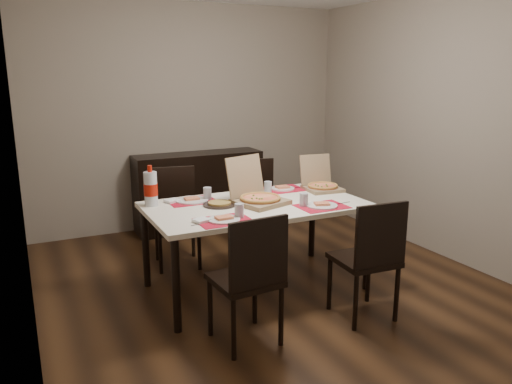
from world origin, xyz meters
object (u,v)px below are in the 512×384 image
(chair_near_left, at_px, (250,275))
(dining_table, at_px, (256,211))
(chair_far_left, at_px, (175,212))
(dip_bowl, at_px, (252,196))
(chair_far_right, at_px, (257,200))
(sideboard, at_px, (199,191))
(pizza_box_center, at_px, (258,196))
(chair_near_right, at_px, (370,255))
(soda_bottle, at_px, (151,189))

(chair_near_left, bearing_deg, dining_table, 61.60)
(chair_far_left, bearing_deg, dip_bowl, -54.30)
(dining_table, bearing_deg, chair_far_left, 116.71)
(dining_table, distance_m, chair_far_right, 1.04)
(chair_far_right, bearing_deg, sideboard, 108.98)
(pizza_box_center, xyz_separation_m, dip_bowl, (0.04, 0.18, -0.04))
(chair_near_right, height_order, soda_bottle, soda_bottle)
(chair_far_left, distance_m, soda_bottle, 0.76)
(dining_table, bearing_deg, dip_bowl, 73.65)
(chair_near_left, height_order, chair_near_right, same)
(dip_bowl, bearing_deg, sideboard, 86.83)
(soda_bottle, bearing_deg, pizza_box_center, -21.12)
(sideboard, relative_size, pizza_box_center, 2.93)
(dining_table, bearing_deg, sideboard, 85.47)
(chair_near_right, bearing_deg, chair_near_left, 176.75)
(sideboard, bearing_deg, chair_far_right, -71.02)
(chair_far_left, xyz_separation_m, chair_far_right, (0.90, 0.05, 0.00))
(chair_far_right, height_order, dip_bowl, chair_far_right)
(pizza_box_center, bearing_deg, chair_near_left, -119.15)
(chair_near_left, height_order, pizza_box_center, pizza_box_center)
(dining_table, height_order, chair_far_right, chair_far_right)
(chair_near_right, bearing_deg, chair_far_right, 91.14)
(sideboard, height_order, chair_far_right, chair_far_right)
(dip_bowl, height_order, soda_bottle, soda_bottle)
(chair_far_left, height_order, soda_bottle, soda_bottle)
(chair_near_right, distance_m, pizza_box_center, 1.05)
(dining_table, relative_size, pizza_box_center, 3.51)
(dip_bowl, bearing_deg, dining_table, -106.35)
(chair_near_right, distance_m, dip_bowl, 1.19)
(chair_near_left, bearing_deg, sideboard, 77.46)
(sideboard, distance_m, chair_far_right, 0.98)
(chair_near_left, bearing_deg, pizza_box_center, 60.85)
(chair_near_right, bearing_deg, dining_table, 119.53)
(chair_near_right, xyz_separation_m, chair_far_left, (-0.94, 1.75, 0.00))
(sideboard, bearing_deg, dining_table, -94.53)
(sideboard, bearing_deg, chair_near_right, -82.61)
(chair_near_left, relative_size, chair_far_right, 1.00)
(sideboard, height_order, chair_far_left, chair_far_left)
(sideboard, distance_m, dining_table, 1.87)
(sideboard, distance_m, chair_near_right, 2.75)
(dining_table, bearing_deg, pizza_box_center, 14.83)
(dining_table, height_order, soda_bottle, soda_bottle)
(chair_near_left, distance_m, pizza_box_center, 1.00)
(pizza_box_center, bearing_deg, chair_near_right, -61.40)
(pizza_box_center, bearing_deg, chair_far_left, 117.68)
(chair_near_right, distance_m, chair_far_right, 1.80)
(sideboard, height_order, chair_near_left, chair_near_left)
(dining_table, relative_size, dip_bowl, 14.17)
(chair_far_left, bearing_deg, chair_far_right, 3.14)
(chair_far_left, distance_m, dip_bowl, 0.88)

